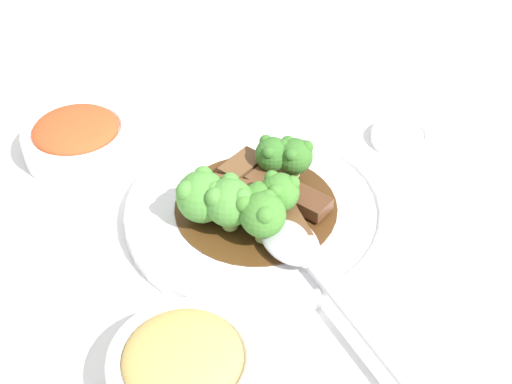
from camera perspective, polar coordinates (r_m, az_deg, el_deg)
ground_plane at (r=0.71m, az=-0.00°, el=-2.06°), size 4.00×4.00×0.00m
main_plate at (r=0.71m, az=-0.00°, el=-1.46°), size 0.26×0.26×0.02m
beef_strip_0 at (r=0.67m, az=2.54°, el=-2.73°), size 0.04×0.05×0.01m
beef_strip_1 at (r=0.70m, az=-2.05°, el=-0.16°), size 0.06×0.05×0.01m
beef_strip_2 at (r=0.73m, az=-1.12°, el=1.98°), size 0.05×0.05×0.02m
beef_strip_3 at (r=0.69m, az=4.09°, el=-0.78°), size 0.05×0.05×0.01m
beef_strip_4 at (r=0.71m, az=1.77°, el=0.32°), size 0.06×0.06×0.01m
broccoli_floret_0 at (r=0.72m, az=3.12°, el=2.94°), size 0.04×0.04×0.04m
broccoli_floret_1 at (r=0.66m, az=-0.05°, el=-0.70°), size 0.04×0.04×0.04m
broccoli_floret_2 at (r=0.67m, az=-4.34°, el=-0.27°), size 0.05×0.05×0.05m
broccoli_floret_3 at (r=0.67m, az=1.90°, el=0.01°), size 0.04×0.04×0.05m
broccoli_floret_4 at (r=0.64m, az=0.15°, el=-1.81°), size 0.04×0.04×0.05m
broccoli_floret_5 at (r=0.65m, az=-2.14°, el=-0.76°), size 0.05×0.05×0.05m
broccoli_floret_6 at (r=0.72m, az=1.34°, el=3.09°), size 0.04×0.04×0.04m
serving_spoon at (r=0.64m, az=3.53°, el=-4.89°), size 0.11×0.24×0.01m
side_bowl_kimchi at (r=0.80m, az=-14.11°, el=4.27°), size 0.12×0.12×0.04m
side_bowl_appetizer at (r=0.57m, az=-5.78°, el=-13.82°), size 0.12×0.12×0.05m
sauce_dish at (r=0.82m, az=11.44°, el=4.39°), size 0.07×0.07×0.01m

